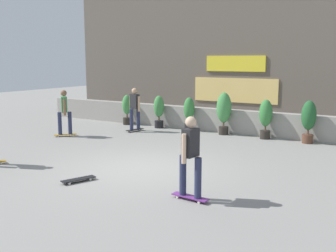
# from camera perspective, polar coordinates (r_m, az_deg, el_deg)

# --- Properties ---
(ground_plane) EXTENTS (48.00, 48.00, 0.00)m
(ground_plane) POSITION_cam_1_polar(r_m,az_deg,el_deg) (10.48, -4.28, -6.02)
(ground_plane) COLOR gray
(planter_wall) EXTENTS (18.00, 0.40, 0.90)m
(planter_wall) POSITION_cam_1_polar(r_m,az_deg,el_deg) (15.56, 8.63, 0.69)
(planter_wall) COLOR gray
(planter_wall) RESTS_ON ground
(building_backdrop) EXTENTS (20.00, 2.08, 6.50)m
(building_backdrop) POSITION_cam_1_polar(r_m,az_deg,el_deg) (19.14, 13.54, 10.57)
(building_backdrop) COLOR #60564C
(building_backdrop) RESTS_ON ground
(potted_plant_0) EXTENTS (0.41, 0.41, 1.28)m
(potted_plant_0) POSITION_cam_1_polar(r_m,az_deg,el_deg) (17.38, -5.85, 2.52)
(potted_plant_0) COLOR #2D2823
(potted_plant_0) RESTS_ON ground
(potted_plant_1) EXTENTS (0.43, 0.43, 1.33)m
(potted_plant_1) POSITION_cam_1_polar(r_m,az_deg,el_deg) (16.45, -1.30, 2.31)
(potted_plant_1) COLOR black
(potted_plant_1) RESTS_ON ground
(potted_plant_2) EXTENTS (0.43, 0.43, 1.33)m
(potted_plant_2) POSITION_cam_1_polar(r_m,az_deg,el_deg) (15.75, 3.01, 1.97)
(potted_plant_2) COLOR black
(potted_plant_2) RESTS_ON ground
(potted_plant_3) EXTENTS (0.55, 0.55, 1.58)m
(potted_plant_3) POSITION_cam_1_polar(r_m,az_deg,el_deg) (15.09, 7.95, 2.26)
(potted_plant_3) COLOR #2D2823
(potted_plant_3) RESTS_ON ground
(potted_plant_4) EXTENTS (0.46, 0.46, 1.40)m
(potted_plant_4) POSITION_cam_1_polar(r_m,az_deg,el_deg) (14.56, 13.71, 1.32)
(potted_plant_4) COLOR #2D2823
(potted_plant_4) RESTS_ON ground
(potted_plant_5) EXTENTS (0.49, 0.49, 1.44)m
(potted_plant_5) POSITION_cam_1_polar(r_m,az_deg,el_deg) (14.19, 19.34, 0.98)
(potted_plant_5) COLOR brown
(potted_plant_5) RESTS_ON ground
(skater_by_wall_right) EXTENTS (0.68, 0.73, 1.70)m
(skater_by_wall_right) POSITION_cam_1_polar(r_m,az_deg,el_deg) (15.06, -14.50, 2.10)
(skater_by_wall_right) COLOR #BF8C26
(skater_by_wall_right) RESTS_ON ground
(skater_by_wall_left) EXTENTS (0.55, 0.82, 1.70)m
(skater_by_wall_left) POSITION_cam_1_polar(r_m,az_deg,el_deg) (15.66, -4.74, 2.64)
(skater_by_wall_left) COLOR black
(skater_by_wall_left) RESTS_ON ground
(skater_far_right) EXTENTS (0.82, 0.56, 1.70)m
(skater_far_right) POSITION_cam_1_polar(r_m,az_deg,el_deg) (7.94, 3.22, -4.03)
(skater_far_right) COLOR #72338C
(skater_far_right) RESTS_ON ground
(skateboard_near_camera) EXTENTS (0.48, 0.82, 0.08)m
(skateboard_near_camera) POSITION_cam_1_polar(r_m,az_deg,el_deg) (9.55, -12.59, -7.39)
(skateboard_near_camera) COLOR black
(skateboard_near_camera) RESTS_ON ground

